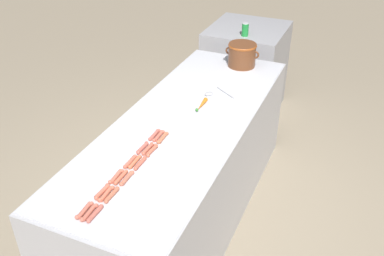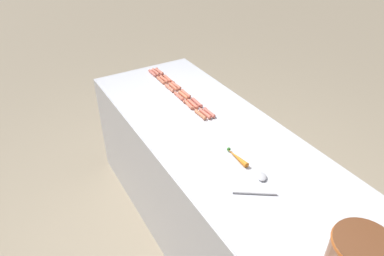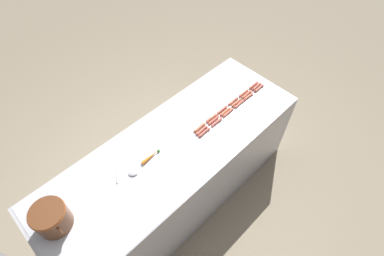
{
  "view_description": "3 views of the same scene",
  "coord_description": "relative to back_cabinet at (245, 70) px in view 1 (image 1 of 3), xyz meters",
  "views": [
    {
      "loc": [
        1.06,
        -2.33,
        2.4
      ],
      "look_at": [
        0.14,
        -0.21,
        0.96
      ],
      "focal_mm": 40.2,
      "sensor_mm": 36.0,
      "label": 1
    },
    {
      "loc": [
        1.03,
        1.39,
        2.13
      ],
      "look_at": [
        0.11,
        -0.17,
        0.9
      ],
      "focal_mm": 32.38,
      "sensor_mm": 36.0,
      "label": 2
    },
    {
      "loc": [
        -1.11,
        0.87,
        2.91
      ],
      "look_at": [
        -0.02,
        -0.2,
        0.97
      ],
      "focal_mm": 27.61,
      "sensor_mm": 36.0,
      "label": 3
    }
  ],
  "objects": [
    {
      "name": "back_cabinet",
      "position": [
        0.0,
        0.0,
        0.0
      ],
      "size": [
        0.76,
        0.8,
        0.95
      ],
      "primitive_type": "cube",
      "color": "#A0A0A4",
      "rests_on": "ground_plane"
    },
    {
      "name": "griddle_counter",
      "position": [
        0.11,
        -1.82,
        -0.03
      ],
      "size": [
        0.85,
        2.45,
        0.88
      ],
      "color": "#BCBCC1",
      "rests_on": "ground_plane"
    },
    {
      "name": "hot_dog_14",
      "position": [
        0.08,
        -2.56,
        0.42
      ],
      "size": [
        0.03,
        0.14,
        0.02
      ],
      "color": "#D27155",
      "rests_on": "griddle_counter"
    },
    {
      "name": "soda_can",
      "position": [
        0.04,
        -0.25,
        0.54
      ],
      "size": [
        0.07,
        0.07,
        0.12
      ],
      "color": "#1E8C38",
      "rests_on": "back_cabinet"
    },
    {
      "name": "hot_dog_2",
      "position": [
        0.02,
        -2.57,
        0.42
      ],
      "size": [
        0.03,
        0.14,
        0.02
      ],
      "color": "#D46D54",
      "rests_on": "griddle_counter"
    },
    {
      "name": "serving_spoon",
      "position": [
        0.16,
        -1.39,
        0.41
      ],
      "size": [
        0.24,
        0.18,
        0.02
      ],
      "color": "#B7B7BC",
      "rests_on": "griddle_counter"
    },
    {
      "name": "hot_dog_5",
      "position": [
        0.02,
        -2.1,
        0.42
      ],
      "size": [
        0.03,
        0.14,
        0.02
      ],
      "color": "#CB6455",
      "rests_on": "griddle_counter"
    },
    {
      "name": "hot_dog_12",
      "position": [
        0.08,
        -2.87,
        0.42
      ],
      "size": [
        0.02,
        0.14,
        0.02
      ],
      "color": "#C96454",
      "rests_on": "griddle_counter"
    },
    {
      "name": "hot_dog_7",
      "position": [
        0.05,
        -2.72,
        0.42
      ],
      "size": [
        0.03,
        0.14,
        0.02
      ],
      "color": "#D86E52",
      "rests_on": "griddle_counter"
    },
    {
      "name": "hot_dog_6",
      "position": [
        0.05,
        -2.87,
        0.42
      ],
      "size": [
        0.03,
        0.14,
        0.02
      ],
      "color": "#CB6954",
      "rests_on": "griddle_counter"
    },
    {
      "name": "hot_dog_10",
      "position": [
        0.05,
        -2.26,
        0.42
      ],
      "size": [
        0.03,
        0.14,
        0.02
      ],
      "color": "#D46750",
      "rests_on": "griddle_counter"
    },
    {
      "name": "hot_dog_13",
      "position": [
        0.08,
        -2.71,
        0.42
      ],
      "size": [
        0.03,
        0.14,
        0.02
      ],
      "color": "#CC6C4E",
      "rests_on": "griddle_counter"
    },
    {
      "name": "hot_dog_17",
      "position": [
        0.08,
        -2.11,
        0.42
      ],
      "size": [
        0.03,
        0.14,
        0.02
      ],
      "color": "#CB714C",
      "rests_on": "griddle_counter"
    },
    {
      "name": "hot_dog_0",
      "position": [
        0.02,
        -2.87,
        0.42
      ],
      "size": [
        0.03,
        0.14,
        0.02
      ],
      "color": "#CD6955",
      "rests_on": "griddle_counter"
    },
    {
      "name": "hot_dog_1",
      "position": [
        0.02,
        -2.71,
        0.42
      ],
      "size": [
        0.03,
        0.14,
        0.02
      ],
      "color": "#D86C51",
      "rests_on": "griddle_counter"
    },
    {
      "name": "bean_pot",
      "position": [
        0.19,
        -0.8,
        0.52
      ],
      "size": [
        0.3,
        0.24,
        0.2
      ],
      "color": "brown",
      "rests_on": "griddle_counter"
    },
    {
      "name": "hot_dog_15",
      "position": [
        0.08,
        -2.41,
        0.42
      ],
      "size": [
        0.03,
        0.14,
        0.02
      ],
      "color": "#D6644D",
      "rests_on": "griddle_counter"
    },
    {
      "name": "hot_dog_16",
      "position": [
        0.09,
        -2.26,
        0.42
      ],
      "size": [
        0.03,
        0.14,
        0.02
      ],
      "color": "#CF694E",
      "rests_on": "griddle_counter"
    },
    {
      "name": "hot_dog_11",
      "position": [
        0.05,
        -2.1,
        0.42
      ],
      "size": [
        0.03,
        0.14,
        0.02
      ],
      "color": "#D36954",
      "rests_on": "griddle_counter"
    },
    {
      "name": "carrot",
      "position": [
        0.15,
        -1.62,
        0.42
      ],
      "size": [
        0.04,
        0.18,
        0.03
      ],
      "color": "orange",
      "rests_on": "griddle_counter"
    },
    {
      "name": "hot_dog_9",
      "position": [
        0.05,
        -2.41,
        0.42
      ],
      "size": [
        0.03,
        0.14,
        0.02
      ],
      "color": "#D6724D",
      "rests_on": "griddle_counter"
    },
    {
      "name": "hot_dog_8",
      "position": [
        0.05,
        -2.56,
        0.42
      ],
      "size": [
        0.02,
        0.14,
        0.02
      ],
      "color": "#D66D4E",
      "rests_on": "griddle_counter"
    },
    {
      "name": "hot_dog_4",
      "position": [
        0.02,
        -2.26,
        0.42
      ],
      "size": [
        0.03,
        0.14,
        0.02
      ],
      "color": "#CF6555",
      "rests_on": "griddle_counter"
    },
    {
      "name": "ground_plane",
      "position": [
        0.11,
        -1.82,
        -0.48
      ],
      "size": [
        20.0,
        20.0,
        0.0
      ],
      "primitive_type": "plane",
      "color": "gray"
    },
    {
      "name": "hot_dog_3",
      "position": [
        0.02,
        -2.42,
        0.42
      ],
      "size": [
        0.03,
        0.14,
        0.02
      ],
      "color": "#CF6851",
      "rests_on": "griddle_counter"
    }
  ]
}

